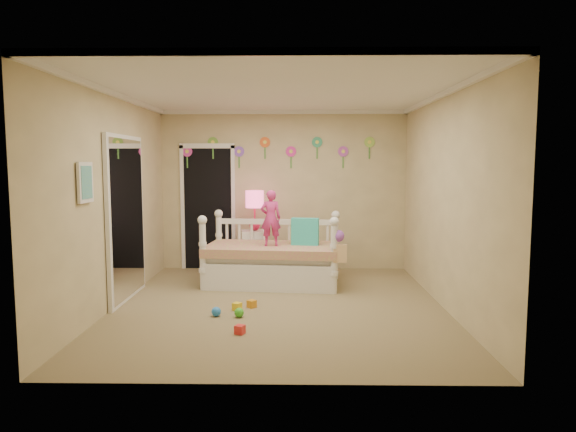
{
  "coord_description": "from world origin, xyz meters",
  "views": [
    {
      "loc": [
        0.21,
        -6.13,
        1.74
      ],
      "look_at": [
        0.1,
        0.6,
        1.05
      ],
      "focal_mm": 31.82,
      "sensor_mm": 36.0,
      "label": 1
    }
  ],
  "objects_px": {
    "child": "(271,218)",
    "table_lamp": "(255,204)",
    "daybed": "(272,249)",
    "nightstand": "(255,252)"
  },
  "relations": [
    {
      "from": "daybed",
      "to": "table_lamp",
      "type": "relative_size",
      "value": 3.03
    },
    {
      "from": "nightstand",
      "to": "table_lamp",
      "type": "bearing_deg",
      "value": 173.1
    },
    {
      "from": "daybed",
      "to": "child",
      "type": "height_order",
      "value": "child"
    },
    {
      "from": "child",
      "to": "table_lamp",
      "type": "relative_size",
      "value": 1.26
    },
    {
      "from": "child",
      "to": "table_lamp",
      "type": "xyz_separation_m",
      "value": [
        -0.29,
        0.81,
        0.13
      ]
    },
    {
      "from": "daybed",
      "to": "table_lamp",
      "type": "distance_m",
      "value": 0.98
    },
    {
      "from": "daybed",
      "to": "child",
      "type": "bearing_deg",
      "value": -94.0
    },
    {
      "from": "daybed",
      "to": "child",
      "type": "relative_size",
      "value": 2.4
    },
    {
      "from": "daybed",
      "to": "table_lamp",
      "type": "height_order",
      "value": "table_lamp"
    },
    {
      "from": "child",
      "to": "table_lamp",
      "type": "height_order",
      "value": "child"
    }
  ]
}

